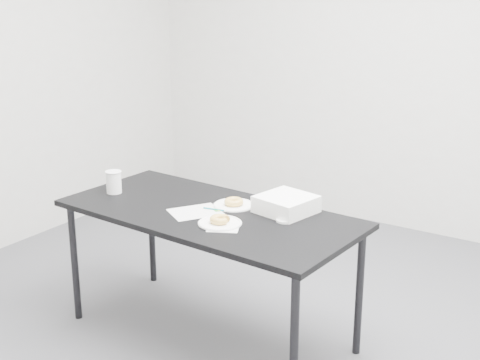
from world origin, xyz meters
The scene contains 14 objects.
floor centered at (0.00, 0.00, 0.00)m, with size 4.00×4.00×0.00m, color #4A4A4F.
wall_back centered at (0.00, 2.00, 1.35)m, with size 4.00×0.02×2.70m, color silver.
table centered at (0.00, -0.19, 0.67)m, with size 1.64×0.85×0.73m.
scorecard centered at (-0.05, -0.24, 0.73)m, with size 0.20×0.26×0.00m, color silver.
logo_patch centered at (0.04, -0.15, 0.73)m, with size 0.04×0.04×0.00m, color green.
pen centered at (0.02, -0.16, 0.74)m, with size 0.01×0.01×0.12m, color #0B6B7C.
napkin centered at (0.20, -0.33, 0.73)m, with size 0.15×0.15×0.00m, color silver.
plate_near centered at (0.16, -0.31, 0.74)m, with size 0.22×0.22×0.01m, color white.
donut_near centered at (0.16, -0.31, 0.76)m, with size 0.10×0.10×0.03m, color gold.
plate_far centered at (0.07, -0.04, 0.73)m, with size 0.22×0.22×0.01m, color white.
donut_far centered at (0.07, -0.04, 0.75)m, with size 0.10×0.10×0.03m, color gold.
coffee_cup centered at (-0.63, -0.23, 0.79)m, with size 0.09×0.09×0.13m, color white.
cup_lid centered at (0.41, -0.10, 0.74)m, with size 0.09×0.09×0.01m, color silver.
bakery_box centered at (0.35, 0.03, 0.77)m, with size 0.26×0.26×0.09m, color white.
Camera 1 is at (1.96, -2.87, 1.92)m, focal length 50.00 mm.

